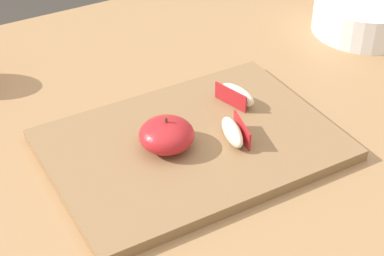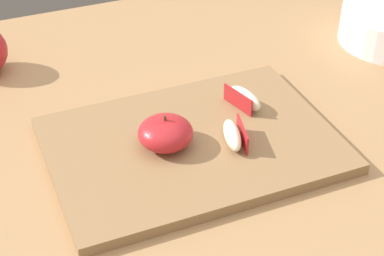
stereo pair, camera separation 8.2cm
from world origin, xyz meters
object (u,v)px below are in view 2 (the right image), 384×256
(apple_wedge_right, at_px, (235,135))
(apple_wedge_left, at_px, (244,98))
(apple_half_skin_up, at_px, (165,133))
(cutting_board, at_px, (192,145))

(apple_wedge_right, xyz_separation_m, apple_wedge_left, (0.05, 0.07, 0.00))
(apple_half_skin_up, bearing_deg, cutting_board, -5.64)
(cutting_board, xyz_separation_m, apple_wedge_right, (0.05, -0.03, 0.02))
(apple_wedge_right, bearing_deg, cutting_board, 151.58)
(cutting_board, xyz_separation_m, apple_wedge_left, (0.10, 0.05, 0.02))
(apple_wedge_right, distance_m, apple_wedge_left, 0.09)
(apple_half_skin_up, xyz_separation_m, apple_wedge_left, (0.13, 0.04, -0.01))
(cutting_board, distance_m, apple_wedge_left, 0.11)
(cutting_board, distance_m, apple_half_skin_up, 0.05)
(apple_half_skin_up, relative_size, apple_wedge_left, 1.12)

